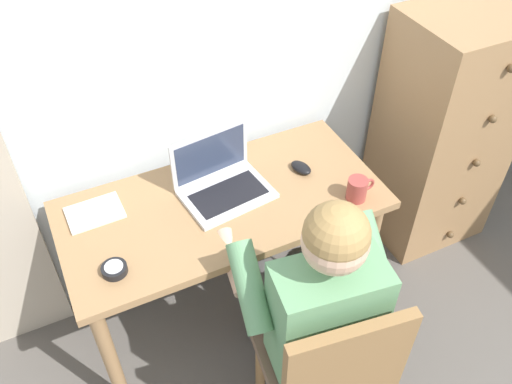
{
  "coord_description": "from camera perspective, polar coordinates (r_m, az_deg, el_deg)",
  "views": [
    {
      "loc": [
        -0.76,
        0.39,
        2.24
      ],
      "look_at": [
        -0.12,
        1.73,
        0.83
      ],
      "focal_mm": 38.28,
      "sensor_mm": 36.0,
      "label": 1
    }
  ],
  "objects": [
    {
      "name": "chair",
      "position": [
        2.01,
        7.5,
        -17.5
      ],
      "size": [
        0.47,
        0.45,
        0.88
      ],
      "color": "brown",
      "rests_on": "ground_plane"
    },
    {
      "name": "desk",
      "position": [
        2.23,
        -3.44,
        -3.02
      ],
      "size": [
        1.27,
        0.61,
        0.73
      ],
      "color": "#9E754C",
      "rests_on": "ground_plane"
    },
    {
      "name": "computer_mouse",
      "position": [
        2.28,
        4.73,
        2.56
      ],
      "size": [
        0.09,
        0.11,
        0.03
      ],
      "primitive_type": "ellipsoid",
      "rotation": [
        0.0,
        0.0,
        0.29
      ],
      "color": "black",
      "rests_on": "desk"
    },
    {
      "name": "dresser",
      "position": [
        2.82,
        18.88,
        5.78
      ],
      "size": [
        0.54,
        0.49,
        1.23
      ],
      "color": "#9E754C",
      "rests_on": "ground_plane"
    },
    {
      "name": "notebook_pad",
      "position": [
        2.19,
        -16.5,
        -2.08
      ],
      "size": [
        0.21,
        0.16,
        0.01
      ],
      "primitive_type": "cube",
      "rotation": [
        0.0,
        0.0,
        0.03
      ],
      "color": "silver",
      "rests_on": "desk"
    },
    {
      "name": "wall_back",
      "position": [
        2.2,
        -2.56,
        16.74
      ],
      "size": [
        4.8,
        0.05,
        2.5
      ],
      "primitive_type": "cube",
      "color": "silver",
      "rests_on": "ground_plane"
    },
    {
      "name": "desk_clock",
      "position": [
        1.97,
        -14.58,
        -7.82
      ],
      "size": [
        0.09,
        0.09,
        0.03
      ],
      "color": "black",
      "rests_on": "desk"
    },
    {
      "name": "laptop",
      "position": [
        2.17,
        -3.64,
        1.2
      ],
      "size": [
        0.37,
        0.29,
        0.24
      ],
      "color": "silver",
      "rests_on": "desk"
    },
    {
      "name": "person_seated",
      "position": [
        1.94,
        5.75,
        -10.47
      ],
      "size": [
        0.58,
        0.62,
        1.2
      ],
      "color": "#4C4C4C",
      "rests_on": "ground_plane"
    },
    {
      "name": "coffee_mug",
      "position": [
        2.17,
        10.57,
        0.31
      ],
      "size": [
        0.12,
        0.08,
        0.09
      ],
      "color": "#9E3D38",
      "rests_on": "desk"
    }
  ]
}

